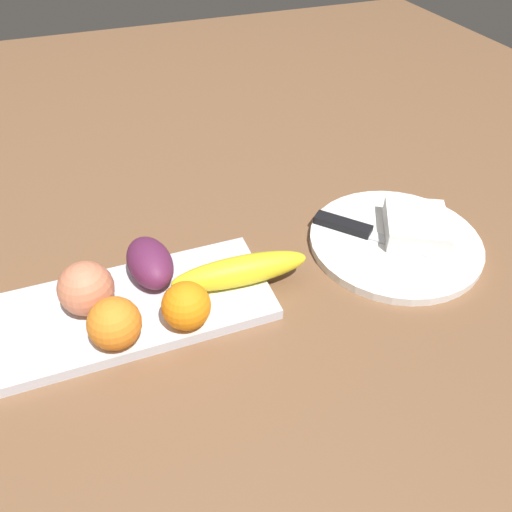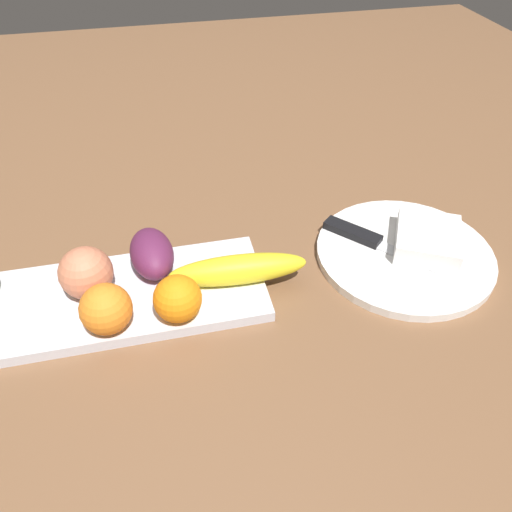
{
  "view_description": "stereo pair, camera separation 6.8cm",
  "coord_description": "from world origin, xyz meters",
  "px_view_note": "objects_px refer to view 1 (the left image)",
  "views": [
    {
      "loc": [
        0.0,
        -0.51,
        0.49
      ],
      "look_at": [
        0.18,
        -0.03,
        0.05
      ],
      "focal_mm": 35.1,
      "sensor_mm": 36.0,
      "label": 1
    },
    {
      "loc": [
        0.07,
        -0.53,
        0.49
      ],
      "look_at": [
        0.18,
        -0.03,
        0.05
      ],
      "focal_mm": 35.1,
      "sensor_mm": 36.0,
      "label": 2
    }
  ],
  "objects_px": {
    "folded_napkin": "(416,226)",
    "dinner_plate": "(394,242)",
    "fruit_tray": "(92,318)",
    "orange_near_banana": "(114,323)",
    "peach": "(86,288)",
    "grape_bunch": "(149,262)",
    "orange_near_apple": "(186,306)",
    "knife": "(352,228)",
    "banana": "(240,271)"
  },
  "relations": [
    {
      "from": "grape_bunch",
      "to": "fruit_tray",
      "type": "bearing_deg",
      "value": -154.4
    },
    {
      "from": "fruit_tray",
      "to": "dinner_plate",
      "type": "distance_m",
      "value": 0.45
    },
    {
      "from": "peach",
      "to": "grape_bunch",
      "type": "relative_size",
      "value": 0.71
    },
    {
      "from": "banana",
      "to": "knife",
      "type": "bearing_deg",
      "value": -162.39
    },
    {
      "from": "banana",
      "to": "peach",
      "type": "distance_m",
      "value": 0.2
    },
    {
      "from": "fruit_tray",
      "to": "banana",
      "type": "distance_m",
      "value": 0.2
    },
    {
      "from": "orange_near_apple",
      "to": "dinner_plate",
      "type": "xyz_separation_m",
      "value": [
        0.34,
        0.06,
        -0.04
      ]
    },
    {
      "from": "orange_near_banana",
      "to": "dinner_plate",
      "type": "xyz_separation_m",
      "value": [
        0.42,
        0.06,
        -0.04
      ]
    },
    {
      "from": "folded_napkin",
      "to": "fruit_tray",
      "type": "bearing_deg",
      "value": 180.0
    },
    {
      "from": "grape_bunch",
      "to": "dinner_plate",
      "type": "height_order",
      "value": "grape_bunch"
    },
    {
      "from": "banana",
      "to": "orange_near_apple",
      "type": "distance_m",
      "value": 0.1
    },
    {
      "from": "fruit_tray",
      "to": "peach",
      "type": "height_order",
      "value": "peach"
    },
    {
      "from": "banana",
      "to": "peach",
      "type": "height_order",
      "value": "peach"
    },
    {
      "from": "peach",
      "to": "grape_bunch",
      "type": "height_order",
      "value": "peach"
    },
    {
      "from": "peach",
      "to": "knife",
      "type": "bearing_deg",
      "value": 4.23
    },
    {
      "from": "orange_near_apple",
      "to": "orange_near_banana",
      "type": "xyz_separation_m",
      "value": [
        -0.09,
        0.0,
        0.0
      ]
    },
    {
      "from": "fruit_tray",
      "to": "orange_near_banana",
      "type": "height_order",
      "value": "orange_near_banana"
    },
    {
      "from": "orange_near_apple",
      "to": "peach",
      "type": "relative_size",
      "value": 0.87
    },
    {
      "from": "fruit_tray",
      "to": "dinner_plate",
      "type": "xyz_separation_m",
      "value": [
        0.45,
        0.0,
        -0.0
      ]
    },
    {
      "from": "banana",
      "to": "orange_near_banana",
      "type": "height_order",
      "value": "orange_near_banana"
    },
    {
      "from": "orange_near_banana",
      "to": "grape_bunch",
      "type": "bearing_deg",
      "value": 58.55
    },
    {
      "from": "banana",
      "to": "dinner_plate",
      "type": "xyz_separation_m",
      "value": [
        0.25,
        0.01,
        -0.03
      ]
    },
    {
      "from": "folded_napkin",
      "to": "banana",
      "type": "bearing_deg",
      "value": -177.76
    },
    {
      "from": "orange_near_apple",
      "to": "grape_bunch",
      "type": "bearing_deg",
      "value": 104.37
    },
    {
      "from": "peach",
      "to": "grape_bunch",
      "type": "distance_m",
      "value": 0.09
    },
    {
      "from": "orange_near_apple",
      "to": "grape_bunch",
      "type": "height_order",
      "value": "orange_near_apple"
    },
    {
      "from": "folded_napkin",
      "to": "dinner_plate",
      "type": "bearing_deg",
      "value": 180.0
    },
    {
      "from": "dinner_plate",
      "to": "folded_napkin",
      "type": "bearing_deg",
      "value": -0.0
    },
    {
      "from": "grape_bunch",
      "to": "dinner_plate",
      "type": "distance_m",
      "value": 0.37
    },
    {
      "from": "banana",
      "to": "folded_napkin",
      "type": "xyz_separation_m",
      "value": [
        0.29,
        0.01,
        -0.01
      ]
    },
    {
      "from": "folded_napkin",
      "to": "grape_bunch",
      "type": "bearing_deg",
      "value": 173.93
    },
    {
      "from": "orange_near_apple",
      "to": "knife",
      "type": "relative_size",
      "value": 0.41
    },
    {
      "from": "dinner_plate",
      "to": "grape_bunch",
      "type": "bearing_deg",
      "value": 173.4
    },
    {
      "from": "peach",
      "to": "folded_napkin",
      "type": "bearing_deg",
      "value": -1.32
    },
    {
      "from": "orange_near_banana",
      "to": "peach",
      "type": "xyz_separation_m",
      "value": [
        -0.02,
        0.07,
        0.0
      ]
    },
    {
      "from": "fruit_tray",
      "to": "grape_bunch",
      "type": "distance_m",
      "value": 0.1
    },
    {
      "from": "orange_near_apple",
      "to": "peach",
      "type": "bearing_deg",
      "value": 148.24
    },
    {
      "from": "grape_bunch",
      "to": "orange_near_apple",
      "type": "bearing_deg",
      "value": -75.63
    },
    {
      "from": "banana",
      "to": "dinner_plate",
      "type": "distance_m",
      "value": 0.25
    },
    {
      "from": "folded_napkin",
      "to": "knife",
      "type": "relative_size",
      "value": 0.69
    },
    {
      "from": "grape_bunch",
      "to": "folded_napkin",
      "type": "xyz_separation_m",
      "value": [
        0.4,
        -0.04,
        -0.01
      ]
    },
    {
      "from": "orange_near_banana",
      "to": "dinner_plate",
      "type": "height_order",
      "value": "orange_near_banana"
    },
    {
      "from": "banana",
      "to": "peach",
      "type": "xyz_separation_m",
      "value": [
        -0.2,
        0.02,
        0.01
      ]
    },
    {
      "from": "fruit_tray",
      "to": "peach",
      "type": "xyz_separation_m",
      "value": [
        0.0,
        0.01,
        0.04
      ]
    },
    {
      "from": "knife",
      "to": "peach",
      "type": "bearing_deg",
      "value": -127.42
    },
    {
      "from": "orange_near_banana",
      "to": "knife",
      "type": "distance_m",
      "value": 0.38
    },
    {
      "from": "banana",
      "to": "orange_near_banana",
      "type": "bearing_deg",
      "value": 18.12
    },
    {
      "from": "grape_bunch",
      "to": "folded_napkin",
      "type": "height_order",
      "value": "grape_bunch"
    },
    {
      "from": "banana",
      "to": "knife",
      "type": "distance_m",
      "value": 0.21
    },
    {
      "from": "knife",
      "to": "orange_near_apple",
      "type": "bearing_deg",
      "value": -112.72
    }
  ]
}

